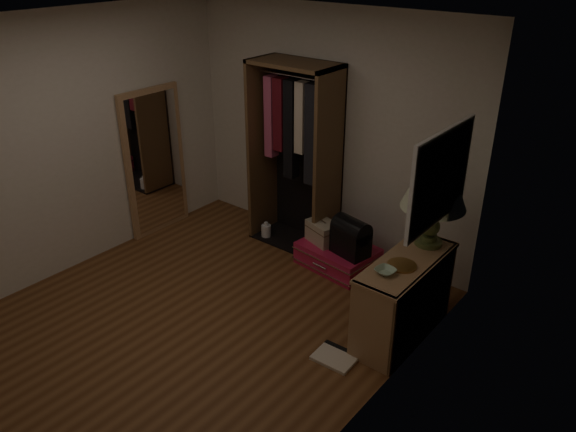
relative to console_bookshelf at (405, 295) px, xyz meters
The scene contains 13 objects.
ground 1.89m from the console_bookshelf, 146.12° to the right, with size 4.00×4.00×0.00m, color brown.
room_walls 2.08m from the console_bookshelf, 145.93° to the right, with size 3.52×4.02×2.60m.
console_bookshelf is the anchor object (origin of this frame).
open_wardrobe 2.08m from the console_bookshelf, 157.26° to the left, with size 0.95×0.50×2.05m.
floor_mirror 3.27m from the console_bookshelf, behind, with size 0.06×0.80×1.70m.
pink_suitcase 1.25m from the console_bookshelf, 152.25° to the left, with size 0.86×0.66×0.25m.
train_case 1.37m from the console_bookshelf, 156.91° to the left, with size 0.40×0.33×0.25m.
black_bag 1.03m from the console_bookshelf, 150.43° to the left, with size 0.41×0.31×0.41m.
table_lamp 0.93m from the console_bookshelf, 89.52° to the left, with size 0.64×0.64×0.70m.
brass_tray 0.39m from the console_bookshelf, 88.79° to the right, with size 0.29×0.29×0.01m.
ceramic_bowl 0.49m from the console_bookshelf, 98.48° to the right, with size 0.16×0.16×0.04m, color #9AB99B.
white_jug 2.19m from the console_bookshelf, 164.80° to the left, with size 0.15×0.15×0.20m.
floor_book 0.80m from the console_bookshelf, 111.44° to the right, with size 0.35×0.29×0.03m.
Camera 1 is at (3.28, -2.74, 3.17)m, focal length 35.00 mm.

